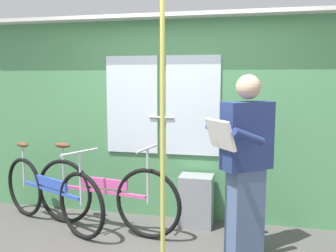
{
  "coord_description": "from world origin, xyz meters",
  "views": [
    {
      "loc": [
        0.79,
        -2.88,
        1.6
      ],
      "look_at": [
        -0.01,
        0.66,
        1.13
      ],
      "focal_mm": 39.92,
      "sensor_mm": 36.0,
      "label": 1
    }
  ],
  "objects_px": {
    "trash_bin_by_wall": "(196,201)",
    "bicycle_near_door": "(103,195)",
    "handrail_pole": "(163,141)",
    "passenger_reading_newspaper": "(245,162)",
    "bicycle_leaning_behind": "(50,193)"
  },
  "relations": [
    {
      "from": "trash_bin_by_wall",
      "to": "bicycle_near_door",
      "type": "bearing_deg",
      "value": -159.89
    },
    {
      "from": "bicycle_near_door",
      "to": "bicycle_leaning_behind",
      "type": "distance_m",
      "value": 0.6
    },
    {
      "from": "passenger_reading_newspaper",
      "to": "handrail_pole",
      "type": "distance_m",
      "value": 0.87
    },
    {
      "from": "bicycle_leaning_behind",
      "to": "passenger_reading_newspaper",
      "type": "height_order",
      "value": "passenger_reading_newspaper"
    },
    {
      "from": "passenger_reading_newspaper",
      "to": "handrail_pole",
      "type": "bearing_deg",
      "value": 3.97
    },
    {
      "from": "bicycle_near_door",
      "to": "handrail_pole",
      "type": "xyz_separation_m",
      "value": [
        0.83,
        -0.79,
        0.73
      ]
    },
    {
      "from": "bicycle_near_door",
      "to": "bicycle_leaning_behind",
      "type": "relative_size",
      "value": 1.1
    },
    {
      "from": "trash_bin_by_wall",
      "to": "passenger_reading_newspaper",
      "type": "bearing_deg",
      "value": -47.88
    },
    {
      "from": "bicycle_leaning_behind",
      "to": "handrail_pole",
      "type": "distance_m",
      "value": 1.8
    },
    {
      "from": "passenger_reading_newspaper",
      "to": "trash_bin_by_wall",
      "type": "relative_size",
      "value": 2.93
    },
    {
      "from": "bicycle_near_door",
      "to": "handrail_pole",
      "type": "distance_m",
      "value": 1.36
    },
    {
      "from": "bicycle_near_door",
      "to": "passenger_reading_newspaper",
      "type": "xyz_separation_m",
      "value": [
        1.45,
        -0.23,
        0.48
      ]
    },
    {
      "from": "passenger_reading_newspaper",
      "to": "handrail_pole",
      "type": "xyz_separation_m",
      "value": [
        -0.62,
        -0.56,
        0.26
      ]
    },
    {
      "from": "bicycle_near_door",
      "to": "trash_bin_by_wall",
      "type": "xyz_separation_m",
      "value": [
        0.93,
        0.34,
        -0.1
      ]
    },
    {
      "from": "bicycle_leaning_behind",
      "to": "bicycle_near_door",
      "type": "bearing_deg",
      "value": 27.49
    }
  ]
}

